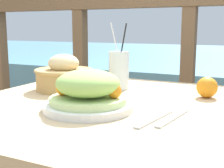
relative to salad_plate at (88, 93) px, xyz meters
The scene contains 8 objects.
patio_table 0.19m from the salad_plate, 59.44° to the left, with size 0.99×0.90×0.71m.
railing_fence 0.96m from the salad_plate, 86.18° to the left, with size 2.80×0.08×1.14m.
salad_plate is the anchor object (origin of this frame).
drink_glass 0.32m from the salad_plate, 99.36° to the left, with size 0.08×0.08×0.25m.
bread_basket 0.31m from the salad_plate, 136.98° to the left, with size 0.22×0.22×0.13m.
fork 0.20m from the salad_plate, ahead, with size 0.05×0.18×0.00m.
knife 0.24m from the salad_plate, ahead, with size 0.04×0.18×0.00m.
orange_near_glass 0.41m from the salad_plate, 48.46° to the left, with size 0.07×0.07×0.07m.
Camera 1 is at (0.37, -0.84, 0.94)m, focal length 50.00 mm.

